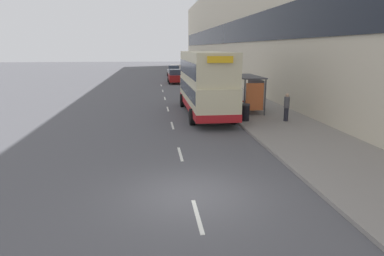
# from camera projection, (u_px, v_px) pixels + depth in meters

# --- Properties ---
(ground_plane) EXTENTS (220.00, 220.00, 0.00)m
(ground_plane) POSITION_uv_depth(u_px,v_px,m) (192.00, 195.00, 10.83)
(ground_plane) COLOR #515156
(pavement) EXTENTS (5.00, 93.00, 0.14)m
(pavement) POSITION_uv_depth(u_px,v_px,m) (206.00, 80.00, 48.78)
(pavement) COLOR gray
(pavement) RESTS_ON ground_plane
(terrace_facade) EXTENTS (3.10, 93.00, 14.39)m
(terrace_facade) POSITION_uv_depth(u_px,v_px,m) (234.00, 29.00, 47.61)
(terrace_facade) COLOR beige
(terrace_facade) RESTS_ON ground_plane
(lane_mark_0) EXTENTS (0.12, 2.00, 0.01)m
(lane_mark_0) POSITION_uv_depth(u_px,v_px,m) (197.00, 216.00, 9.48)
(lane_mark_0) COLOR silver
(lane_mark_0) RESTS_ON ground_plane
(lane_mark_1) EXTENTS (0.12, 2.00, 0.01)m
(lane_mark_1) POSITION_uv_depth(u_px,v_px,m) (180.00, 154.00, 15.01)
(lane_mark_1) COLOR silver
(lane_mark_1) RESTS_ON ground_plane
(lane_mark_2) EXTENTS (0.12, 2.00, 0.01)m
(lane_mark_2) POSITION_uv_depth(u_px,v_px,m) (172.00, 125.00, 20.55)
(lane_mark_2) COLOR silver
(lane_mark_2) RESTS_ON ground_plane
(lane_mark_3) EXTENTS (0.12, 2.00, 0.01)m
(lane_mark_3) POSITION_uv_depth(u_px,v_px,m) (168.00, 109.00, 26.08)
(lane_mark_3) COLOR silver
(lane_mark_3) RESTS_ON ground_plane
(lane_mark_4) EXTENTS (0.12, 2.00, 0.01)m
(lane_mark_4) POSITION_uv_depth(u_px,v_px,m) (165.00, 98.00, 31.61)
(lane_mark_4) COLOR silver
(lane_mark_4) RESTS_ON ground_plane
(lane_mark_5) EXTENTS (0.12, 2.00, 0.01)m
(lane_mark_5) POSITION_uv_depth(u_px,v_px,m) (163.00, 91.00, 37.15)
(lane_mark_5) COLOR silver
(lane_mark_5) RESTS_ON ground_plane
(lane_mark_6) EXTENTS (0.12, 2.00, 0.01)m
(lane_mark_6) POSITION_uv_depth(u_px,v_px,m) (161.00, 85.00, 42.68)
(lane_mark_6) COLOR silver
(lane_mark_6) RESTS_ON ground_plane
(bus_shelter) EXTENTS (1.60, 4.20, 2.48)m
(bus_shelter) POSITION_uv_depth(u_px,v_px,m) (251.00, 87.00, 24.12)
(bus_shelter) COLOR #4C4C51
(bus_shelter) RESTS_ON ground_plane
(double_decker_bus_near) EXTENTS (2.85, 10.36, 4.30)m
(double_decker_bus_near) POSITION_uv_depth(u_px,v_px,m) (205.00, 82.00, 23.44)
(double_decker_bus_near) COLOR beige
(double_decker_bus_near) RESTS_ON ground_plane
(car_0) EXTENTS (2.05, 4.00, 1.78)m
(car_0) POSITION_uv_depth(u_px,v_px,m) (174.00, 71.00, 55.87)
(car_0) COLOR silver
(car_0) RESTS_ON ground_plane
(car_1) EXTENTS (1.92, 4.43, 1.83)m
(car_1) POSITION_uv_depth(u_px,v_px,m) (175.00, 76.00, 45.08)
(car_1) COLOR maroon
(car_1) RESTS_ON ground_plane
(pedestrian_at_shelter) EXTENTS (0.36, 0.36, 1.83)m
(pedestrian_at_shelter) POSITION_uv_depth(u_px,v_px,m) (250.00, 89.00, 29.53)
(pedestrian_at_shelter) COLOR #23232D
(pedestrian_at_shelter) RESTS_ON ground_plane
(pedestrian_1) EXTENTS (0.34, 0.34, 1.71)m
(pedestrian_1) POSITION_uv_depth(u_px,v_px,m) (287.00, 107.00, 21.01)
(pedestrian_1) COLOR #23232D
(pedestrian_1) RESTS_ON ground_plane
(litter_bin) EXTENTS (0.55, 0.55, 1.05)m
(litter_bin) POSITION_uv_depth(u_px,v_px,m) (245.00, 112.00, 21.16)
(litter_bin) COLOR black
(litter_bin) RESTS_ON ground_plane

